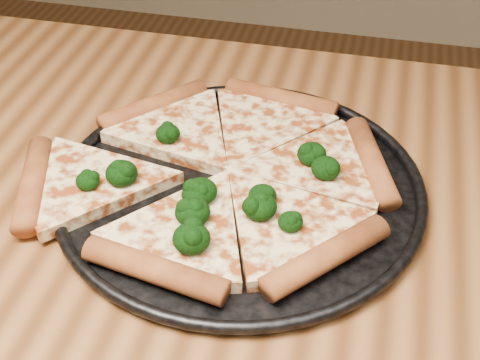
# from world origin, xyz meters

# --- Properties ---
(dining_table) EXTENTS (1.20, 0.90, 0.75)m
(dining_table) POSITION_xyz_m (0.00, 0.00, 0.66)
(dining_table) COLOR brown
(dining_table) RESTS_ON ground
(pizza_pan) EXTENTS (0.37, 0.37, 0.02)m
(pizza_pan) POSITION_xyz_m (0.11, 0.14, 0.76)
(pizza_pan) COLOR black
(pizza_pan) RESTS_ON dining_table
(pizza) EXTENTS (0.39, 0.34, 0.03)m
(pizza) POSITION_xyz_m (0.09, 0.15, 0.77)
(pizza) COLOR beige
(pizza) RESTS_ON pizza_pan
(broccoli_florets) EXTENTS (0.25, 0.18, 0.03)m
(broccoli_florets) POSITION_xyz_m (0.10, 0.11, 0.78)
(broccoli_florets) COLOR black
(broccoli_florets) RESTS_ON pizza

